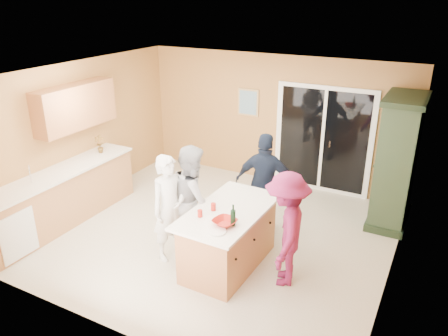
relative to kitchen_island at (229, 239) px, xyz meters
The scene contains 22 objects.
floor 1.03m from the kitchen_island, 133.27° to the left, with size 5.50×5.50×0.00m, color beige.
ceiling 2.37m from the kitchen_island, 133.27° to the left, with size 5.50×5.00×0.10m, color white.
wall_back 3.36m from the kitchen_island, 101.39° to the left, with size 5.50×0.10×2.60m, color tan.
wall_front 2.12m from the kitchen_island, 109.41° to the right, with size 5.50×0.10×2.60m, color tan.
wall_left 3.57m from the kitchen_island, 168.65° to the left, with size 0.10×5.00×2.60m, color tan.
wall_right 2.38m from the kitchen_island, 17.89° to the left, with size 0.10×5.00×2.60m, color tan.
left_cabinet_run 3.11m from the kitchen_island, behind, with size 0.65×3.05×1.24m.
upper_cabinets 3.56m from the kitchen_island, behind, with size 0.35×1.60×0.75m, color #AB7142.
sliding_door 3.23m from the kitchen_island, 82.59° to the left, with size 1.90×0.07×2.10m.
framed_picture 3.57m from the kitchen_island, 110.67° to the left, with size 0.46×0.04×0.56m.
kitchen_island is the anchor object (origin of this frame).
green_hutch 3.14m from the kitchen_island, 53.05° to the left, with size 0.63×1.20×2.20m.
woman_white 0.96m from the kitchen_island, 167.04° to the right, with size 0.59×0.39×1.62m, color silver.
woman_grey 0.82m from the kitchen_island, 166.40° to the left, with size 0.81×0.63×1.67m, color #A3A3A5.
woman_navy 1.24m from the kitchen_island, 87.52° to the left, with size 0.98×0.41×1.68m, color #172133.
woman_magenta 0.92m from the kitchen_island, ahead, with size 1.04×0.60×1.60m, color #861D54.
serving_bowl 0.67m from the kitchen_island, 70.08° to the right, with size 0.30×0.30×0.07m, color #AC1D13.
tulip_vase 3.27m from the kitchen_island, 165.18° to the left, with size 0.18×0.12×0.34m, color #AC2811.
tumbler_near 0.57m from the kitchen_island, 147.26° to the right, with size 0.07×0.07×0.11m, color #AC1D13.
tumbler_far 0.69m from the kitchen_island, 124.72° to the right, with size 0.07×0.07×0.10m, color #AC1D13.
wine_bottle 0.73m from the kitchen_island, 55.59° to the right, with size 0.07×0.07×0.29m.
white_plate 0.79m from the kitchen_island, 76.92° to the right, with size 0.24×0.24×0.02m, color silver.
Camera 1 is at (3.10, -5.47, 3.74)m, focal length 35.00 mm.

